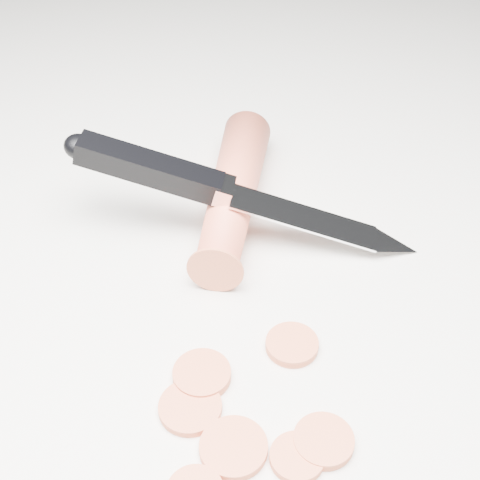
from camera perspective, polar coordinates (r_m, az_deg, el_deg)
name	(u,v)px	position (r m, az deg, el deg)	size (l,w,h in m)	color
ground	(217,336)	(0.45, -1.98, -8.22)	(2.40, 2.40, 0.00)	silver
carrot	(233,192)	(0.53, -0.57, 4.12)	(0.04, 0.04, 0.18)	#E35237
carrot_slice_0	(234,448)	(0.40, -0.56, -17.30)	(0.04, 0.04, 0.01)	#D05A35
carrot_slice_2	(292,345)	(0.44, 4.46, -8.90)	(0.03, 0.03, 0.01)	#D05A35
carrot_slice_3	(202,374)	(0.43, -3.27, -11.38)	(0.04, 0.04, 0.01)	#D05A35
carrot_slice_4	(324,441)	(0.40, 7.15, -16.64)	(0.04, 0.04, 0.01)	#D05A35
carrot_slice_5	(190,407)	(0.41, -4.27, -14.06)	(0.04, 0.04, 0.01)	#D05A35
carrot_slice_6	(297,457)	(0.40, 4.89, -18.00)	(0.03, 0.03, 0.01)	#D05A35
kitchen_knife	(244,193)	(0.49, 0.39, 4.04)	(0.24, 0.18, 0.08)	silver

